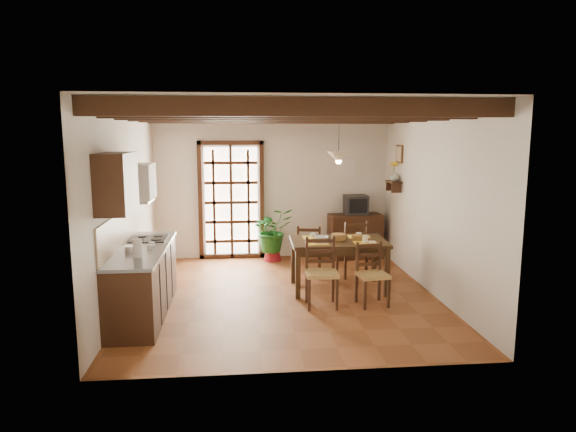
{
  "coord_description": "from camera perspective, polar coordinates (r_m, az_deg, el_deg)",
  "views": [
    {
      "loc": [
        -0.66,
        -7.41,
        2.43
      ],
      "look_at": [
        0.1,
        0.4,
        1.15
      ],
      "focal_mm": 32.0,
      "sensor_mm": 36.0,
      "label": 1
    }
  ],
  "objects": [
    {
      "name": "counter_items",
      "position": [
        7.18,
        -15.85,
        -2.93
      ],
      "size": [
        0.5,
        1.43,
        0.25
      ],
      "color": "black",
      "rests_on": "kitchen_counter"
    },
    {
      "name": "french_door",
      "position": [
        9.94,
        -6.32,
        1.96
      ],
      "size": [
        1.26,
        0.11,
        2.32
      ],
      "color": "white",
      "rests_on": "ground_plane"
    },
    {
      "name": "room_shell",
      "position": [
        7.47,
        -0.47,
        4.54
      ],
      "size": [
        4.52,
        5.02,
        2.81
      ],
      "color": "silver",
      "rests_on": "ground_plane"
    },
    {
      "name": "dining_table",
      "position": [
        7.98,
        5.62,
        -3.39
      ],
      "size": [
        1.48,
        0.97,
        0.79
      ],
      "rotation": [
        0.0,
        0.0,
        -0.02
      ],
      "color": "#342211",
      "rests_on": "ground_plane"
    },
    {
      "name": "shelf_vase",
      "position": [
        9.47,
        11.7,
        4.35
      ],
      "size": [
        0.15,
        0.15,
        0.15
      ],
      "primitive_type": "imported",
      "color": "#B2BFB2",
      "rests_on": "wall_shelf"
    },
    {
      "name": "sideboard",
      "position": [
        10.1,
        7.47,
        -2.23
      ],
      "size": [
        1.04,
        0.53,
        0.86
      ],
      "primitive_type": "cube",
      "rotation": [
        0.0,
        0.0,
        0.07
      ],
      "color": "black",
      "rests_on": "ground_plane"
    },
    {
      "name": "range_hood",
      "position": [
        7.53,
        -16.21,
        3.59
      ],
      "size": [
        0.38,
        0.6,
        0.54
      ],
      "color": "white",
      "rests_on": "room_shell"
    },
    {
      "name": "chair_far_right",
      "position": [
        8.84,
        7.12,
        -4.72
      ],
      "size": [
        0.52,
        0.5,
        0.97
      ],
      "rotation": [
        0.0,
        0.0,
        3.33
      ],
      "color": "tan",
      "rests_on": "ground_plane"
    },
    {
      "name": "ceiling_beams",
      "position": [
        7.45,
        -0.48,
        11.26
      ],
      "size": [
        4.5,
        4.34,
        0.2
      ],
      "color": "black",
      "rests_on": "room_shell"
    },
    {
      "name": "framed_picture",
      "position": [
        9.47,
        12.26,
        6.76
      ],
      "size": [
        0.03,
        0.32,
        0.32
      ],
      "color": "brown",
      "rests_on": "room_shell"
    },
    {
      "name": "table_setting",
      "position": [
        7.94,
        5.64,
        -2.2
      ],
      "size": [
        1.06,
        0.71,
        0.1
      ],
      "rotation": [
        0.0,
        0.0,
        -0.02
      ],
      "color": "yellow",
      "rests_on": "dining_table"
    },
    {
      "name": "shelf_flowers",
      "position": [
        9.45,
        11.74,
        5.6
      ],
      "size": [
        0.14,
        0.14,
        0.36
      ],
      "color": "yellow",
      "rests_on": "shelf_vase"
    },
    {
      "name": "potted_plant",
      "position": [
        9.76,
        -1.75,
        -1.73
      ],
      "size": [
        2.39,
        2.21,
        2.19
      ],
      "primitive_type": "imported",
      "rotation": [
        0.0,
        0.0,
        0.31
      ],
      "color": "#144C19",
      "rests_on": "ground_plane"
    },
    {
      "name": "wall_shelf",
      "position": [
        9.48,
        11.67,
        3.51
      ],
      "size": [
        0.2,
        0.42,
        0.2
      ],
      "color": "black",
      "rests_on": "room_shell"
    },
    {
      "name": "table_bowl",
      "position": [
        7.96,
        3.73,
        -2.45
      ],
      "size": [
        0.22,
        0.22,
        0.05
      ],
      "primitive_type": "imported",
      "rotation": [
        0.0,
        0.0,
        0.02
      ],
      "color": "white",
      "rests_on": "dining_table"
    },
    {
      "name": "pendant_lamp",
      "position": [
        7.89,
        5.64,
        6.66
      ],
      "size": [
        0.36,
        0.36,
        0.84
      ],
      "color": "black",
      "rests_on": "room_shell"
    },
    {
      "name": "upper_cabinet",
      "position": [
        6.3,
        -18.54,
        3.49
      ],
      "size": [
        0.35,
        0.8,
        0.7
      ],
      "primitive_type": "cube",
      "color": "black",
      "rests_on": "room_shell"
    },
    {
      "name": "chair_near_left",
      "position": [
        7.31,
        3.73,
        -7.68
      ],
      "size": [
        0.46,
        0.44,
        0.97
      ],
      "rotation": [
        0.0,
        0.0,
        -0.03
      ],
      "color": "tan",
      "rests_on": "ground_plane"
    },
    {
      "name": "chair_near_right",
      "position": [
        7.45,
        9.32,
        -7.66
      ],
      "size": [
        0.46,
        0.44,
        0.89
      ],
      "rotation": [
        0.0,
        0.0,
        0.14
      ],
      "color": "tan",
      "rests_on": "ground_plane"
    },
    {
      "name": "crt_tv",
      "position": [
        9.99,
        7.55,
        1.26
      ],
      "size": [
        0.43,
        0.4,
        0.36
      ],
      "rotation": [
        0.0,
        0.0,
        0.02
      ],
      "color": "black",
      "rests_on": "sideboard"
    },
    {
      "name": "plant_pot",
      "position": [
        9.86,
        -1.73,
        -4.35
      ],
      "size": [
        0.34,
        0.34,
        0.21
      ],
      "primitive_type": "cone",
      "color": "maroon",
      "rests_on": "ground_plane"
    },
    {
      "name": "fuse_box",
      "position": [
        10.15,
        6.78,
        5.36
      ],
      "size": [
        0.25,
        0.03,
        0.32
      ],
      "primitive_type": "cube",
      "color": "white",
      "rests_on": "room_shell"
    },
    {
      "name": "chair_far_left",
      "position": [
        8.74,
        2.38,
        -4.98
      ],
      "size": [
        0.49,
        0.47,
        0.9
      ],
      "rotation": [
        0.0,
        0.0,
        2.94
      ],
      "color": "tan",
      "rests_on": "ground_plane"
    },
    {
      "name": "kitchen_counter",
      "position": [
        7.21,
        -15.81,
        -6.86
      ],
      "size": [
        0.64,
        2.25,
        1.38
      ],
      "color": "black",
      "rests_on": "ground_plane"
    },
    {
      "name": "ground_plane",
      "position": [
        7.83,
        -0.45,
        -8.82
      ],
      "size": [
        5.0,
        5.0,
        0.0
      ],
      "primitive_type": "plane",
      "color": "brown"
    }
  ]
}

